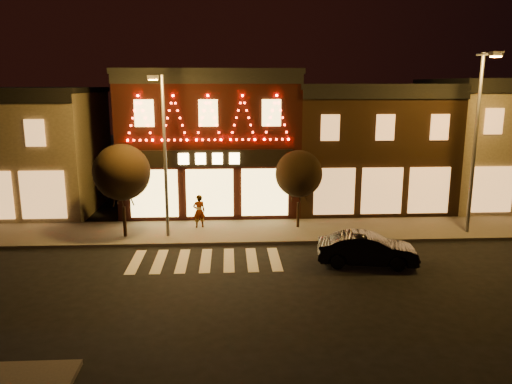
{
  "coord_description": "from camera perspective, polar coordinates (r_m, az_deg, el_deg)",
  "views": [
    {
      "loc": [
        1.03,
        -16.47,
        7.46
      ],
      "look_at": [
        2.18,
        4.0,
        3.01
      ],
      "focal_mm": 34.82,
      "sensor_mm": 36.0,
      "label": 1
    }
  ],
  "objects": [
    {
      "name": "tree_left",
      "position": [
        24.67,
        -15.17,
        2.19
      ],
      "size": [
        2.72,
        2.72,
        4.55
      ],
      "rotation": [
        0.0,
        0.0,
        0.14
      ],
      "color": "black",
      "rests_on": "sidewalk_far"
    },
    {
      "name": "sidewalk_far",
      "position": [
        25.58,
        -0.91,
        -4.54
      ],
      "size": [
        44.0,
        4.0,
        0.15
      ],
      "primitive_type": "cube",
      "color": "#47423D",
      "rests_on": "ground"
    },
    {
      "name": "tree_right",
      "position": [
        25.55,
        4.94,
        2.09
      ],
      "size": [
        2.42,
        2.42,
        4.04
      ],
      "rotation": [
        0.0,
        0.0,
        0.11
      ],
      "color": "black",
      "rests_on": "sidewalk_far"
    },
    {
      "name": "ground",
      "position": [
        18.11,
        -6.33,
        -12.17
      ],
      "size": [
        120.0,
        120.0,
        0.0
      ],
      "primitive_type": "plane",
      "color": "black",
      "rests_on": "ground"
    },
    {
      "name": "dark_sedan",
      "position": [
        21.51,
        12.64,
        -6.44
      ],
      "size": [
        4.3,
        2.06,
        1.36
      ],
      "primitive_type": "imported",
      "rotation": [
        0.0,
        0.0,
        1.42
      ],
      "color": "black",
      "rests_on": "ground"
    },
    {
      "name": "building_right_b",
      "position": [
        35.29,
        26.59,
        5.19
      ],
      "size": [
        9.2,
        8.28,
        7.8
      ],
      "color": "#6D624D",
      "rests_on": "ground"
    },
    {
      "name": "building_pulp",
      "position": [
        30.64,
        -5.16,
        6.02
      ],
      "size": [
        10.2,
        8.34,
        8.3
      ],
      "color": "black",
      "rests_on": "ground"
    },
    {
      "name": "pedestrian",
      "position": [
        25.98,
        -6.56,
        -2.2
      ],
      "size": [
        0.71,
        0.56,
        1.74
      ],
      "primitive_type": "imported",
      "rotation": [
        0.0,
        0.0,
        3.39
      ],
      "color": "gray",
      "rests_on": "sidewalk_far"
    },
    {
      "name": "streetlamp_right",
      "position": [
        26.29,
        24.14,
        6.49
      ],
      "size": [
        0.7,
        2.02,
        8.79
      ],
      "rotation": [
        0.0,
        0.0,
        0.18
      ],
      "color": "#59595E",
      "rests_on": "sidewalk_far"
    },
    {
      "name": "building_right_a",
      "position": [
        31.83,
        12.29,
        5.29
      ],
      "size": [
        9.2,
        8.28,
        7.5
      ],
      "color": "#372313",
      "rests_on": "ground"
    },
    {
      "name": "streetlamp_mid",
      "position": [
        23.86,
        -10.6,
        5.4
      ],
      "size": [
        0.53,
        1.78,
        7.76
      ],
      "rotation": [
        0.0,
        0.0,
        0.12
      ],
      "color": "#59595E",
      "rests_on": "sidewalk_far"
    }
  ]
}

